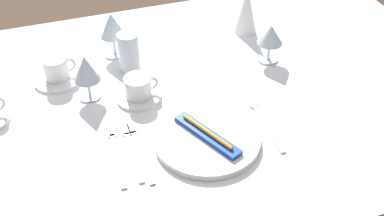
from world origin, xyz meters
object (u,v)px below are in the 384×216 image
(fork_inner, at_px, (132,150))
(coffee_cup_left, at_px, (57,68))
(fork_salad, at_px, (116,153))
(napkin_folded, at_px, (246,10))
(coffee_cup_far, at_px, (139,87))
(toothbrush_package, at_px, (207,135))
(spoon_soup, at_px, (262,119))
(wine_glass_right, at_px, (112,27))
(dinner_plate, at_px, (207,139))
(wine_glass_centre, at_px, (270,36))
(drink_tumbler, at_px, (129,55))
(wine_glass_left, at_px, (86,70))
(fork_outer, at_px, (140,149))

(fork_inner, relative_size, coffee_cup_left, 2.24)
(fork_salad, bearing_deg, coffee_cup_left, 104.94)
(napkin_folded, bearing_deg, coffee_cup_far, -150.84)
(toothbrush_package, distance_m, fork_inner, 0.20)
(fork_inner, distance_m, coffee_cup_left, 0.39)
(spoon_soup, height_order, wine_glass_right, wine_glass_right)
(wine_glass_right, bearing_deg, spoon_soup, -55.20)
(fork_inner, height_order, napkin_folded, napkin_folded)
(toothbrush_package, relative_size, coffee_cup_far, 2.11)
(toothbrush_package, xyz_separation_m, wine_glass_right, (-0.14, 0.48, 0.07))
(wine_glass_right, xyz_separation_m, napkin_folded, (0.45, -0.00, -0.02))
(dinner_plate, xyz_separation_m, coffee_cup_left, (-0.33, 0.40, 0.04))
(fork_salad, relative_size, spoon_soup, 1.03)
(dinner_plate, relative_size, spoon_soup, 1.24)
(coffee_cup_far, bearing_deg, dinner_plate, -63.08)
(coffee_cup_left, height_order, wine_glass_centre, wine_glass_centre)
(spoon_soup, height_order, coffee_cup_left, coffee_cup_left)
(fork_inner, relative_size, coffee_cup_far, 2.21)
(toothbrush_package, height_order, napkin_folded, napkin_folded)
(fork_salad, xyz_separation_m, wine_glass_right, (0.09, 0.45, 0.10))
(fork_inner, bearing_deg, spoon_soup, 0.40)
(coffee_cup_left, xyz_separation_m, drink_tumbler, (0.22, -0.02, 0.01))
(wine_glass_left, relative_size, drink_tumbler, 1.08)
(fork_salad, relative_size, coffee_cup_far, 2.33)
(spoon_soup, distance_m, wine_glass_left, 0.50)
(coffee_cup_left, xyz_separation_m, wine_glass_right, (0.19, 0.08, 0.06))
(fork_outer, distance_m, coffee_cup_left, 0.40)
(toothbrush_package, relative_size, spoon_soup, 0.93)
(coffee_cup_left, xyz_separation_m, wine_glass_centre, (0.64, -0.10, 0.04))
(fork_salad, distance_m, wine_glass_left, 0.27)
(toothbrush_package, height_order, fork_outer, toothbrush_package)
(dinner_plate, relative_size, wine_glass_right, 1.86)
(spoon_soup, bearing_deg, napkin_folded, 72.30)
(dinner_plate, height_order, fork_outer, dinner_plate)
(spoon_soup, xyz_separation_m, drink_tumbler, (-0.28, 0.34, 0.05))
(toothbrush_package, height_order, spoon_soup, toothbrush_package)
(wine_glass_left, height_order, drink_tumbler, wine_glass_left)
(fork_outer, relative_size, fork_inner, 1.06)
(fork_salad, height_order, napkin_folded, napkin_folded)
(fork_inner, relative_size, wine_glass_left, 1.56)
(napkin_folded, bearing_deg, drink_tumbler, -166.82)
(fork_outer, distance_m, wine_glass_left, 0.29)
(coffee_cup_left, relative_size, wine_glass_right, 0.65)
(toothbrush_package, distance_m, drink_tumbler, 0.39)
(fork_outer, xyz_separation_m, fork_inner, (-0.02, 0.01, -0.00))
(coffee_cup_far, relative_size, wine_glass_left, 0.71)
(dinner_plate, bearing_deg, spoon_soup, 11.42)
(dinner_plate, relative_size, wine_glass_centre, 2.20)
(fork_salad, relative_size, wine_glass_left, 1.64)
(fork_salad, bearing_deg, drink_tumbler, 71.01)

